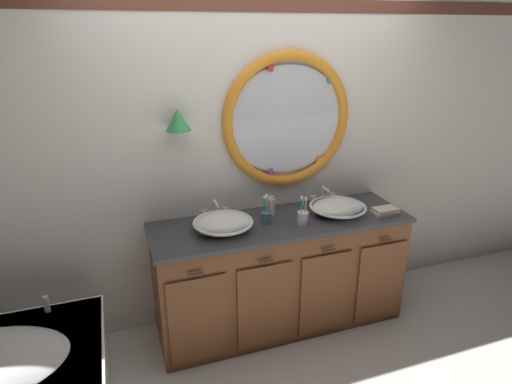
{
  "coord_description": "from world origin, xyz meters",
  "views": [
    {
      "loc": [
        -1.01,
        -2.33,
        2.17
      ],
      "look_at": [
        -0.12,
        0.25,
        1.12
      ],
      "focal_mm": 29.96,
      "sensor_mm": 36.0,
      "label": 1
    }
  ],
  "objects_px": {
    "folded_hand_towel": "(385,211)",
    "soap_dispenser": "(271,206)",
    "toothbrush_holder_left": "(267,216)",
    "toothbrush_holder_right": "(303,217)",
    "sink_basin_left": "(223,223)",
    "sink_basin_right": "(338,207)"
  },
  "relations": [
    {
      "from": "sink_basin_left",
      "to": "soap_dispenser",
      "type": "height_order",
      "value": "soap_dispenser"
    },
    {
      "from": "sink_basin_left",
      "to": "sink_basin_right",
      "type": "bearing_deg",
      "value": -0.0
    },
    {
      "from": "toothbrush_holder_right",
      "to": "folded_hand_towel",
      "type": "bearing_deg",
      "value": -3.17
    },
    {
      "from": "sink_basin_right",
      "to": "soap_dispenser",
      "type": "bearing_deg",
      "value": 161.32
    },
    {
      "from": "sink_basin_right",
      "to": "folded_hand_towel",
      "type": "height_order",
      "value": "sink_basin_right"
    },
    {
      "from": "sink_basin_left",
      "to": "sink_basin_right",
      "type": "height_order",
      "value": "sink_basin_left"
    },
    {
      "from": "sink_basin_left",
      "to": "soap_dispenser",
      "type": "distance_m",
      "value": 0.44
    },
    {
      "from": "toothbrush_holder_left",
      "to": "sink_basin_left",
      "type": "bearing_deg",
      "value": -176.63
    },
    {
      "from": "toothbrush_holder_left",
      "to": "toothbrush_holder_right",
      "type": "height_order",
      "value": "toothbrush_holder_left"
    },
    {
      "from": "sink_basin_left",
      "to": "folded_hand_towel",
      "type": "distance_m",
      "value": 1.23
    },
    {
      "from": "toothbrush_holder_left",
      "to": "toothbrush_holder_right",
      "type": "relative_size",
      "value": 1.04
    },
    {
      "from": "toothbrush_holder_left",
      "to": "folded_hand_towel",
      "type": "bearing_deg",
      "value": -8.77
    },
    {
      "from": "folded_hand_towel",
      "to": "sink_basin_right",
      "type": "bearing_deg",
      "value": 160.5
    },
    {
      "from": "sink_basin_right",
      "to": "soap_dispenser",
      "type": "distance_m",
      "value": 0.5
    },
    {
      "from": "soap_dispenser",
      "to": "sink_basin_left",
      "type": "bearing_deg",
      "value": -159.06
    },
    {
      "from": "sink_basin_left",
      "to": "folded_hand_towel",
      "type": "bearing_deg",
      "value": -5.57
    },
    {
      "from": "sink_basin_left",
      "to": "toothbrush_holder_right",
      "type": "xyz_separation_m",
      "value": [
        0.56,
        -0.08,
        -0.01
      ]
    },
    {
      "from": "toothbrush_holder_right",
      "to": "folded_hand_towel",
      "type": "xyz_separation_m",
      "value": [
        0.66,
        -0.04,
        -0.03
      ]
    },
    {
      "from": "sink_basin_left",
      "to": "sink_basin_right",
      "type": "distance_m",
      "value": 0.88
    },
    {
      "from": "folded_hand_towel",
      "to": "soap_dispenser",
      "type": "bearing_deg",
      "value": 160.98
    },
    {
      "from": "folded_hand_towel",
      "to": "toothbrush_holder_right",
      "type": "bearing_deg",
      "value": 176.83
    },
    {
      "from": "toothbrush_holder_left",
      "to": "toothbrush_holder_right",
      "type": "distance_m",
      "value": 0.26
    }
  ]
}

